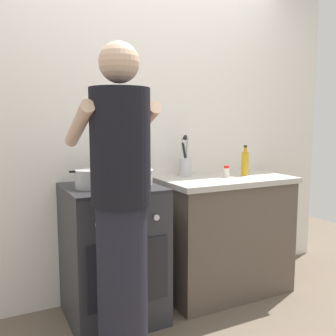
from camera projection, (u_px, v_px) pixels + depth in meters
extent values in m
plane|color=#6B5B4C|center=(169.00, 314.00, 2.54)|extent=(6.00, 6.00, 0.00)
cube|color=silver|center=(163.00, 130.00, 2.92)|extent=(3.20, 0.10, 2.50)
cube|color=brown|center=(224.00, 237.00, 2.87)|extent=(0.96, 0.56, 0.86)
cube|color=#B7B2A8|center=(225.00, 180.00, 2.82)|extent=(1.00, 0.60, 0.04)
cube|color=#2D2D33|center=(113.00, 254.00, 2.47)|extent=(0.60, 0.60, 0.88)
cube|color=#232326|center=(111.00, 188.00, 2.41)|extent=(0.60, 0.60, 0.02)
cube|color=black|center=(129.00, 273.00, 2.20)|extent=(0.51, 0.01, 0.40)
cylinder|color=silver|center=(99.00, 225.00, 2.07)|extent=(0.04, 0.01, 0.04)
cylinder|color=silver|center=(129.00, 221.00, 2.15)|extent=(0.04, 0.01, 0.04)
cylinder|color=silver|center=(157.00, 218.00, 2.23)|extent=(0.04, 0.01, 0.04)
cylinder|color=#B2B2B7|center=(91.00, 179.00, 2.32)|extent=(0.20, 0.20, 0.12)
cube|color=black|center=(72.00, 172.00, 2.27)|extent=(0.04, 0.02, 0.01)
cube|color=black|center=(108.00, 170.00, 2.37)|extent=(0.04, 0.02, 0.01)
cylinder|color=#B7B7BC|center=(130.00, 177.00, 2.48)|extent=(0.30, 0.30, 0.10)
torus|color=#B7B7BC|center=(130.00, 170.00, 2.48)|extent=(0.31, 0.31, 0.01)
cylinder|color=silver|center=(185.00, 167.00, 2.85)|extent=(0.10, 0.10, 0.14)
cylinder|color=white|center=(185.00, 157.00, 2.85)|extent=(0.06, 0.03, 0.25)
sphere|color=white|center=(185.00, 140.00, 2.83)|extent=(0.03, 0.03, 0.03)
cylinder|color=silver|center=(184.00, 158.00, 2.83)|extent=(0.03, 0.06, 0.24)
sphere|color=silver|center=(184.00, 141.00, 2.82)|extent=(0.03, 0.03, 0.03)
cylinder|color=#B7BABF|center=(187.00, 157.00, 2.85)|extent=(0.02, 0.06, 0.27)
sphere|color=#B7BABF|center=(187.00, 138.00, 2.83)|extent=(0.03, 0.03, 0.03)
cylinder|color=black|center=(185.00, 156.00, 2.84)|extent=(0.04, 0.04, 0.28)
sphere|color=black|center=(185.00, 137.00, 2.82)|extent=(0.03, 0.03, 0.03)
cylinder|color=black|center=(185.00, 157.00, 2.83)|extent=(0.04, 0.04, 0.27)
sphere|color=black|center=(185.00, 138.00, 2.81)|extent=(0.03, 0.03, 0.03)
cylinder|color=silver|center=(226.00, 173.00, 2.80)|extent=(0.04, 0.04, 0.07)
cylinder|color=red|center=(227.00, 167.00, 2.79)|extent=(0.04, 0.04, 0.02)
cylinder|color=gold|center=(245.00, 164.00, 2.89)|extent=(0.06, 0.06, 0.18)
cylinder|color=gold|center=(245.00, 150.00, 2.88)|extent=(0.03, 0.03, 0.04)
cylinder|color=black|center=(245.00, 146.00, 2.87)|extent=(0.03, 0.03, 0.02)
cylinder|color=black|center=(123.00, 289.00, 1.92)|extent=(0.26, 0.26, 0.90)
cylinder|color=black|center=(120.00, 147.00, 1.83)|extent=(0.30, 0.30, 0.58)
sphere|color=#D3AA8C|center=(119.00, 62.00, 1.78)|extent=(0.20, 0.20, 0.20)
cylinder|color=#D3AA8C|center=(79.00, 125.00, 1.86)|extent=(0.07, 0.41, 0.24)
cylinder|color=#D3AA8C|center=(141.00, 125.00, 2.02)|extent=(0.07, 0.41, 0.24)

